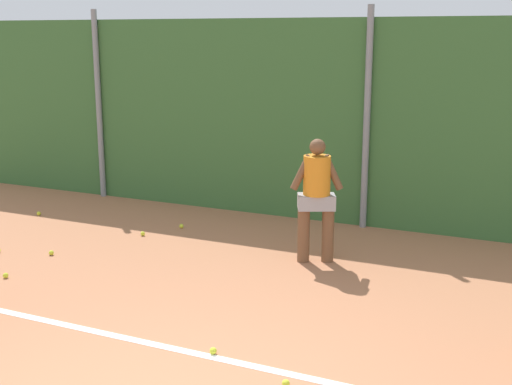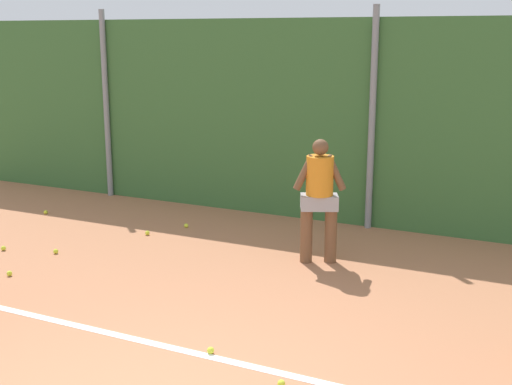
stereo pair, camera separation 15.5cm
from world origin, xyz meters
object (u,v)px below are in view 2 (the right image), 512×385
at_px(tennis_ball_1, 281,384).
at_px(tennis_ball_10, 46,212).
at_px(tennis_ball_8, 211,350).
at_px(tennis_ball_12, 3,248).
at_px(tennis_ball_13, 147,233).
at_px(tennis_ball_0, 9,273).
at_px(player_backcourt_far, 319,194).
at_px(tennis_ball_4, 56,251).
at_px(tennis_ball_5, 186,226).

height_order(tennis_ball_1, tennis_ball_10, same).
relative_size(tennis_ball_8, tennis_ball_10, 1.00).
relative_size(tennis_ball_12, tennis_ball_13, 1.00).
height_order(tennis_ball_0, tennis_ball_8, same).
distance_m(tennis_ball_10, tennis_ball_12, 1.91).
distance_m(tennis_ball_0, tennis_ball_1, 4.20).
distance_m(tennis_ball_0, tennis_ball_8, 3.32).
height_order(tennis_ball_1, tennis_ball_8, same).
bearing_deg(player_backcourt_far, tennis_ball_8, -114.49).
bearing_deg(tennis_ball_1, tennis_ball_13, 138.28).
xyz_separation_m(player_backcourt_far, tennis_ball_1, (0.85, -3.13, -0.88)).
distance_m(tennis_ball_4, tennis_ball_10, 2.18).
bearing_deg(player_backcourt_far, tennis_ball_0, -171.13).
relative_size(tennis_ball_0, tennis_ball_8, 1.00).
height_order(player_backcourt_far, tennis_ball_1, player_backcourt_far).
distance_m(tennis_ball_8, tennis_ball_13, 3.95).
xyz_separation_m(tennis_ball_8, tennis_ball_10, (-4.90, 3.14, 0.00)).
bearing_deg(tennis_ball_8, tennis_ball_4, 153.89).
height_order(tennis_ball_4, tennis_ball_10, same).
bearing_deg(tennis_ball_10, tennis_ball_1, -30.75).
distance_m(player_backcourt_far, tennis_ball_5, 2.61).
bearing_deg(tennis_ball_4, tennis_ball_5, 62.96).
bearing_deg(tennis_ball_13, tennis_ball_1, -41.72).
bearing_deg(tennis_ball_8, tennis_ball_12, 160.71).
xyz_separation_m(tennis_ball_0, tennis_ball_5, (0.85, 2.75, 0.00)).
relative_size(tennis_ball_4, tennis_ball_12, 1.00).
relative_size(player_backcourt_far, tennis_ball_10, 24.51).
relative_size(tennis_ball_4, tennis_ball_10, 1.00).
height_order(tennis_ball_4, tennis_ball_5, same).
bearing_deg(tennis_ball_4, tennis_ball_0, -84.69).
distance_m(player_backcourt_far, tennis_ball_1, 3.36).
bearing_deg(tennis_ball_1, tennis_ball_4, 155.45).
bearing_deg(tennis_ball_13, tennis_ball_4, -116.38).
bearing_deg(tennis_ball_4, tennis_ball_1, -24.55).
relative_size(player_backcourt_far, tennis_ball_4, 24.51).
relative_size(tennis_ball_4, tennis_ball_5, 1.00).
height_order(tennis_ball_5, tennis_ball_8, same).
height_order(tennis_ball_0, tennis_ball_1, same).
xyz_separation_m(tennis_ball_5, tennis_ball_10, (-2.51, -0.33, 0.00)).
xyz_separation_m(tennis_ball_5, tennis_ball_8, (2.39, -3.47, 0.00)).
bearing_deg(tennis_ball_0, tennis_ball_8, -12.49).
height_order(tennis_ball_8, tennis_ball_13, same).
distance_m(tennis_ball_5, tennis_ball_12, 2.64).
xyz_separation_m(tennis_ball_8, tennis_ball_13, (-2.70, 2.89, 0.00)).
distance_m(tennis_ball_0, tennis_ball_4, 0.92).
bearing_deg(tennis_ball_0, tennis_ball_5, 72.77).
distance_m(tennis_ball_4, tennis_ball_8, 3.70).
height_order(player_backcourt_far, tennis_ball_4, player_backcourt_far).
bearing_deg(tennis_ball_8, tennis_ball_0, 167.51).
bearing_deg(tennis_ball_13, tennis_ball_8, -46.86).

